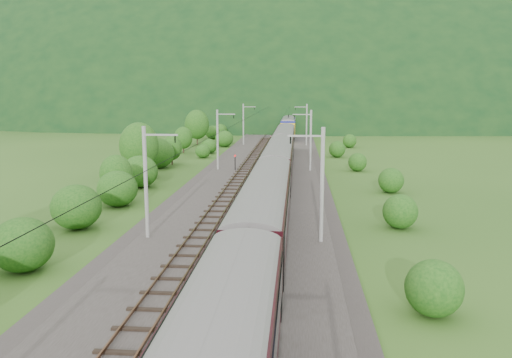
{
  "coord_description": "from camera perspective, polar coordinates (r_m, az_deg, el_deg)",
  "views": [
    {
      "loc": [
        4.47,
        -33.94,
        10.67
      ],
      "look_at": [
        0.66,
        11.77,
        2.6
      ],
      "focal_mm": 35.0,
      "sensor_mm": 36.0,
      "label": 1
    }
  ],
  "objects": [
    {
      "name": "catenary_right",
      "position": [
        66.25,
        6.19,
        4.57
      ],
      "size": [
        2.54,
        192.28,
        8.0
      ],
      "color": "gray",
      "rests_on": "railbed"
    },
    {
      "name": "mountain_ridge",
      "position": [
        356.55,
        -15.82,
        7.89
      ],
      "size": [
        336.0,
        280.0,
        132.0
      ],
      "primitive_type": "ellipsoid",
      "color": "black",
      "rests_on": "ground"
    },
    {
      "name": "track_left",
      "position": [
        45.65,
        -4.02,
        -3.09
      ],
      "size": [
        2.4,
        220.0,
        0.27
      ],
      "color": "brown",
      "rests_on": "railbed"
    },
    {
      "name": "track_right",
      "position": [
        45.18,
        2.02,
        -3.21
      ],
      "size": [
        2.4,
        220.0,
        0.27
      ],
      "color": "brown",
      "rests_on": "railbed"
    },
    {
      "name": "railbed",
      "position": [
        45.41,
        -1.02,
        -3.42
      ],
      "size": [
        14.0,
        220.0,
        0.3
      ],
      "primitive_type": "cube",
      "color": "#38332D",
      "rests_on": "ground"
    },
    {
      "name": "signal",
      "position": [
        66.54,
        -2.41,
        2.04
      ],
      "size": [
        0.23,
        0.23,
        2.04
      ],
      "color": "black",
      "rests_on": "railbed"
    },
    {
      "name": "train",
      "position": [
        56.73,
        2.64,
        2.86
      ],
      "size": [
        3.1,
        124.52,
        5.39
      ],
      "color": "black",
      "rests_on": "ground"
    },
    {
      "name": "mountain_main",
      "position": [
        294.17,
        3.93,
        7.88
      ],
      "size": [
        504.0,
        360.0,
        244.0
      ],
      "primitive_type": "ellipsoid",
      "color": "black",
      "rests_on": "ground"
    },
    {
      "name": "vegetation_left",
      "position": [
        57.42,
        -14.71,
        1.76
      ],
      "size": [
        13.47,
        146.97,
        7.06
      ],
      "color": "#154512",
      "rests_on": "ground"
    },
    {
      "name": "hazard_post_near",
      "position": [
        99.28,
        1.74,
        4.47
      ],
      "size": [
        0.18,
        0.18,
        1.7
      ],
      "primitive_type": "cylinder",
      "color": "red",
      "rests_on": "railbed"
    },
    {
      "name": "overhead_wires",
      "position": [
        44.31,
        -1.04,
        5.35
      ],
      "size": [
        4.83,
        198.0,
        0.03
      ],
      "color": "black",
      "rests_on": "ground"
    },
    {
      "name": "hazard_post_far",
      "position": [
        63.56,
        1.06,
        1.19
      ],
      "size": [
        0.14,
        0.14,
        1.34
      ],
      "primitive_type": "cylinder",
      "color": "red",
      "rests_on": "railbed"
    },
    {
      "name": "vegetation_right",
      "position": [
        45.3,
        15.59,
        -2.45
      ],
      "size": [
        6.16,
        102.31,
        2.5
      ],
      "color": "#154512",
      "rests_on": "ground"
    },
    {
      "name": "catenary_left",
      "position": [
        67.07,
        -4.35,
        4.67
      ],
      "size": [
        2.54,
        192.28,
        8.0
      ],
      "color": "gray",
      "rests_on": "railbed"
    },
    {
      "name": "ground",
      "position": [
        35.86,
        -2.64,
        -7.34
      ],
      "size": [
        600.0,
        600.0,
        0.0
      ],
      "primitive_type": "plane",
      "color": "#284C18",
      "rests_on": "ground"
    }
  ]
}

